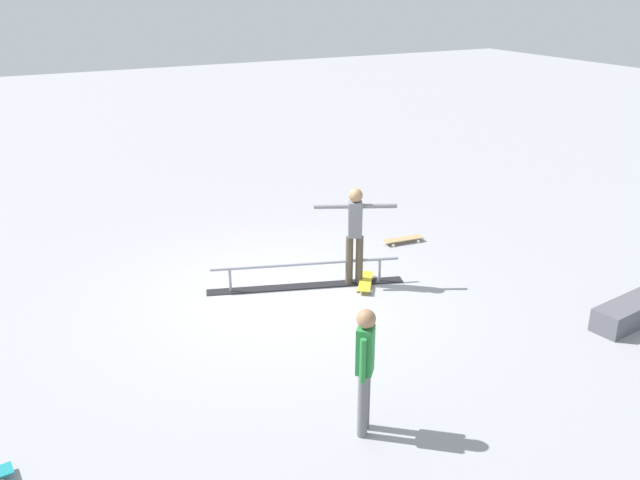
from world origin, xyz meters
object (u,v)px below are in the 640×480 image
Objects in this scene: grind_rail at (306,276)px; bystander_green_shirt at (365,365)px; skate_ledge at (639,308)px; skateboard_main at (365,282)px; skater_main at (355,229)px; loose_skateboard_natural at (403,239)px.

bystander_green_shirt is (1.12, 3.72, 0.68)m from grind_rail.
skateboard_main is at bearing -43.39° from skate_ledge.
bystander_green_shirt is (5.05, 0.42, 0.69)m from skate_ledge.
skater_main is at bearing 12.39° from bystander_green_shirt.
loose_skateboard_natural is at bearing -142.25° from grind_rail.
skate_ledge is 5.12m from bystander_green_shirt.
skateboard_main is 2.11m from loose_skateboard_natural.
skater_main reaches higher than skateboard_main.
loose_skateboard_natural is (-1.77, -1.16, -0.89)m from skater_main.
grind_rail is 1.12m from skater_main.
skate_ledge is 1.22× the size of bystander_green_shirt.
skateboard_main is 3.94m from bystander_green_shirt.
skateboard_main is (3.04, -2.88, -0.10)m from skate_ledge.
grind_rail is at bearing 24.19° from bystander_green_shirt.
skateboard_main is (-0.12, 0.17, -0.89)m from skater_main.
grind_rail reaches higher than loose_skateboard_natural.
skateboard_main is at bearing 172.42° from grind_rail.
skate_ledge is at bearing -66.60° from loose_skateboard_natural.
skateboard_main is 0.94× the size of loose_skateboard_natural.
skate_ledge is 2.44× the size of skateboard_main.
skater_main is at bearing -43.85° from skate_ledge.
loose_skateboard_natural is (-2.53, -0.90, -0.11)m from grind_rail.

